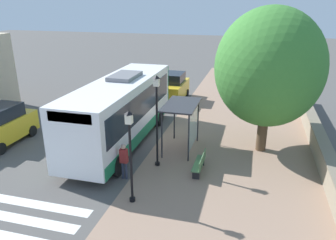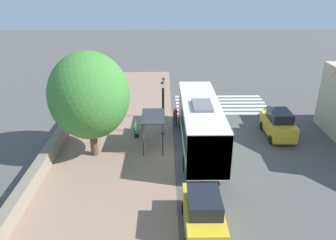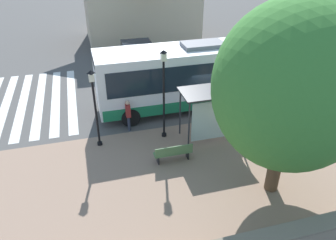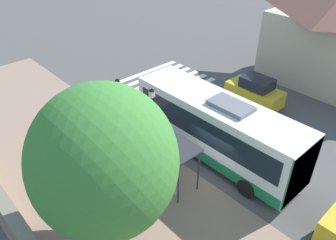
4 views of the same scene
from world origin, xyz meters
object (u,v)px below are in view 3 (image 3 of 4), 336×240
Objects in this scene: pedestrian at (128,113)px; parked_car_far_lane at (136,57)px; shade_tree at (291,87)px; parked_car_behind_bus at (327,79)px; bench at (173,153)px; bus at (189,76)px; bus_shelter at (212,101)px; street_lamp_far at (164,88)px; street_lamp_near at (95,103)px.

parked_car_far_lane is (8.06, -1.92, 0.04)m from pedestrian.
shade_tree is at bearing -141.42° from pedestrian.
parked_car_behind_bus is at bearing -85.67° from pedestrian.
bench is 5.84m from shade_tree.
pedestrian is at bearing 24.52° from bench.
pedestrian is 0.43× the size of parked_car_far_lane.
shade_tree is (-7.57, -0.97, 2.51)m from bus.
bus_shelter is 2.33m from street_lamp_far.
parked_car_behind_bus is (-0.71, -8.75, -0.89)m from bus.
bus_shelter is at bearing 179.04° from bus.
street_lamp_far is (0.83, 2.11, 0.54)m from bus_shelter.
street_lamp_near is at bearing 116.27° from bus.
parked_car_behind_bus is at bearing -94.65° from bus.
street_lamp_near reaches higher than bus_shelter.
street_lamp_near reaches higher than bench.
parked_car_behind_bus is at bearing -48.62° from shade_tree.
bus_shelter reaches higher than bench.
parked_car_behind_bus is (2.84, -8.81, -1.06)m from bus_shelter.
bus reaches higher than bench.
street_lamp_near is 0.95× the size of parked_car_behind_bus.
parked_car_far_lane is at bearing 15.92° from bus.
street_lamp_near is at bearing 97.78° from parked_car_behind_bus.
street_lamp_far is 1.13× the size of parked_car_far_lane.
pedestrian is 0.38× the size of street_lamp_far.
bus_shelter is 4.77m from shade_tree.
street_lamp_near is 8.30m from shade_tree.
shade_tree is at bearing -168.70° from parked_car_far_lane.
pedestrian is 0.23× the size of shade_tree.
parked_car_behind_bus is at bearing -69.58° from bench.
parked_car_behind_bus reaches higher than bench.
street_lamp_far is 0.60× the size of shade_tree.
street_lamp_near is at bearing 54.26° from bench.
shade_tree is 14.65m from parked_car_far_lane.
bus_shelter is at bearing -117.16° from pedestrian.
pedestrian is (-1.66, 3.75, -0.95)m from bus.
shade_tree reaches higher than bus_shelter.
bus is at bearing -25.52° from bench.
shade_tree is at bearing -128.01° from street_lamp_near.
bench is 0.45× the size of street_lamp_near.
street_lamp_near reaches higher than parked_car_behind_bus.
bus_shelter is 1.67× the size of bench.
pedestrian is 3.52m from bench.
bus is at bearing -63.73° from street_lamp_near.
bus is 2.28× the size of street_lamp_far.
parked_car_behind_bus is (0.95, -12.50, 0.06)m from pedestrian.
shade_tree is (-4.85, -3.13, 1.81)m from street_lamp_far.
street_lamp_near reaches higher than bus.
bench is at bearing 110.42° from parked_car_behind_bus.
street_lamp_near is at bearing 88.51° from street_lamp_far.
pedestrian is at bearing 166.57° from parked_car_far_lane.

